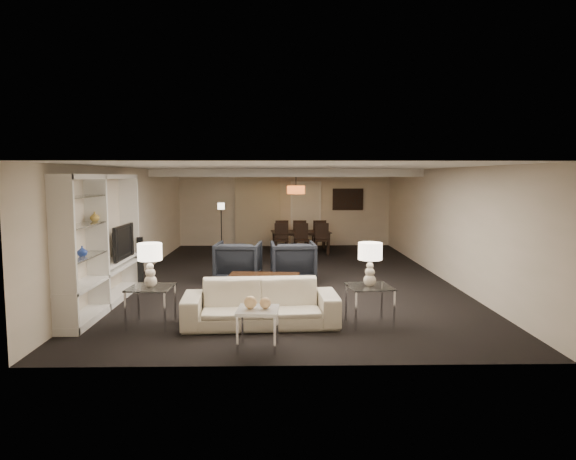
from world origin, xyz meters
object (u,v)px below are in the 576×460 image
(armchair_left, at_px, (238,262))
(chair_fr, at_px, (319,234))
(pendant_light, at_px, (296,190))
(chair_nl, at_px, (281,239))
(coffee_table, at_px, (264,288))
(vase_blue, at_px, (82,251))
(chair_fm, at_px, (300,234))
(chair_nm, at_px, (302,239))
(chair_fl, at_px, (281,234))
(side_table_left, at_px, (151,306))
(chair_nr, at_px, (322,239))
(floor_speaker, at_px, (141,262))
(vase_amber, at_px, (95,217))
(sofa, at_px, (261,303))
(table_lamp_left, at_px, (150,265))
(floor_lamp, at_px, (221,227))
(marble_table, at_px, (258,329))
(television, at_px, (118,242))
(side_table_right, at_px, (369,305))
(table_lamp_right, at_px, (370,264))
(armchair_right, at_px, (293,262))
(dining_table, at_px, (301,242))

(armchair_left, relative_size, chair_fr, 1.05)
(pendant_light, xyz_separation_m, chair_fr, (0.77, 1.19, -1.45))
(chair_nl, bearing_deg, coffee_table, -93.29)
(vase_blue, height_order, chair_fm, vase_blue)
(chair_nm, distance_m, chair_fl, 1.43)
(pendant_light, height_order, side_table_left, pendant_light)
(chair_nr, bearing_deg, floor_speaker, -132.74)
(vase_amber, bearing_deg, chair_nl, 63.26)
(chair_nl, bearing_deg, pendant_light, 14.69)
(sofa, bearing_deg, table_lamp_left, 176.61)
(sofa, bearing_deg, floor_lamp, 97.13)
(sofa, relative_size, table_lamp_left, 3.53)
(pendant_light, relative_size, chair_fl, 0.56)
(armchair_left, bearing_deg, side_table_left, 76.49)
(chair_fr, bearing_deg, marble_table, 75.39)
(television, relative_size, chair_fm, 1.21)
(side_table_right, relative_size, table_lamp_right, 0.97)
(pendant_light, bearing_deg, chair_nm, -32.01)
(chair_nr, bearing_deg, vase_amber, -123.85)
(pendant_light, distance_m, floor_speaker, 5.79)
(armchair_left, bearing_deg, side_table_right, 129.80)
(vase_blue, bearing_deg, chair_fl, 68.86)
(chair_nl, relative_size, chair_fm, 1.00)
(side_table_right, bearing_deg, armchair_left, 124.88)
(side_table_right, xyz_separation_m, chair_fm, (-0.73, 8.44, 0.16))
(chair_nr, relative_size, floor_lamp, 0.62)
(armchair_right, xyz_separation_m, television, (-3.38, -1.40, 0.63))
(armchair_left, xyz_separation_m, floor_speaker, (-2.00, -0.53, 0.09))
(chair_fl, relative_size, floor_lamp, 0.62)
(coffee_table, relative_size, armchair_left, 1.34)
(dining_table, bearing_deg, floor_speaker, -130.35)
(chair_nr, xyz_separation_m, chair_fm, (-0.60, 1.30, 0.00))
(chair_fl, bearing_deg, chair_nm, 107.72)
(table_lamp_left, bearing_deg, coffee_table, 43.26)
(armchair_left, height_order, table_lamp_right, table_lamp_right)
(marble_table, distance_m, chair_nm, 8.30)
(coffee_table, relative_size, side_table_right, 2.00)
(sofa, xyz_separation_m, television, (-2.78, 1.90, 0.72))
(side_table_left, relative_size, dining_table, 0.37)
(pendant_light, xyz_separation_m, floor_lamp, (-2.29, 0.77, -1.17))
(armchair_right, height_order, chair_fl, chair_fl)
(coffee_table, relative_size, armchair_right, 1.34)
(table_lamp_right, distance_m, chair_nr, 7.16)
(side_table_right, bearing_deg, chair_nr, 91.04)
(marble_table, relative_size, floor_speaker, 0.52)
(armchair_left, height_order, marble_table, armchair_left)
(marble_table, distance_m, chair_nl, 8.25)
(television, bearing_deg, chair_fr, -33.62)
(table_lamp_right, bearing_deg, armchair_left, 124.88)
(television, distance_m, floor_lamp, 6.26)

